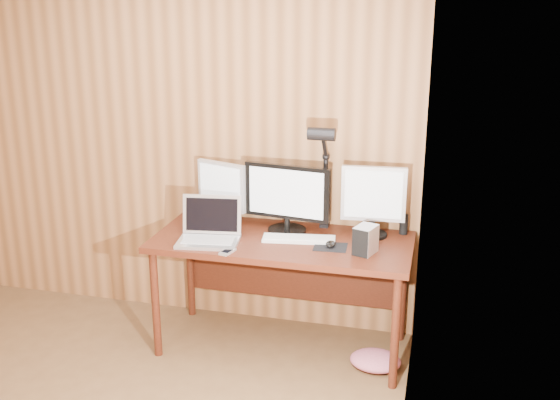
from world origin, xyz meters
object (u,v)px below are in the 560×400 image
at_px(keyboard, 299,239).
at_px(desk_lamp, 323,163).
at_px(desk, 285,253).
at_px(laptop, 210,230).
at_px(mouse, 331,244).
at_px(monitor_center, 287,198).
at_px(monitor_left, 222,191).
at_px(monitor_right, 373,199).
at_px(phone, 227,252).
at_px(speaker, 404,224).
at_px(hard_drive, 365,240).

distance_m(keyboard, desk_lamp, 0.50).
height_order(desk, laptop, laptop).
relative_size(keyboard, mouse, 4.52).
distance_m(monitor_center, monitor_left, 0.46).
bearing_deg(mouse, monitor_right, 32.49).
bearing_deg(phone, mouse, 36.93).
relative_size(mouse, desk_lamp, 0.14).
height_order(monitor_right, keyboard, monitor_right).
bearing_deg(monitor_left, monitor_right, 18.68).
bearing_deg(monitor_left, desk_lamp, 19.38).
relative_size(laptop, mouse, 3.96).
relative_size(laptop, keyboard, 0.88).
relative_size(mouse, phone, 0.84).
distance_m(laptop, desk_lamp, 0.82).
bearing_deg(laptop, monitor_right, 10.16).
height_order(monitor_center, desk_lamp, desk_lamp).
bearing_deg(phone, desk_lamp, 61.32).
distance_m(phone, speaker, 1.14).
distance_m(monitor_center, monitor_right, 0.54).
xyz_separation_m(hard_drive, desk_lamp, (-0.31, 0.31, 0.37)).
bearing_deg(laptop, phone, -53.76).
relative_size(keyboard, phone, 3.79).
distance_m(monitor_right, speaker, 0.27).
bearing_deg(desk_lamp, monitor_right, 6.62).
distance_m(monitor_left, monitor_right, 0.99).
xyz_separation_m(monitor_center, mouse, (0.32, -0.20, -0.21)).
bearing_deg(speaker, laptop, -160.47).
bearing_deg(monitor_right, desk_lamp, 173.74).
relative_size(monitor_right, mouse, 4.40).
relative_size(keyboard, desk_lamp, 0.63).
bearing_deg(desk_lamp, keyboard, -109.82).
relative_size(monitor_left, monitor_right, 0.92).
distance_m(monitor_left, keyboard, 0.63).
bearing_deg(monitor_left, desk, 3.34).
relative_size(desk, mouse, 15.67).
height_order(monitor_left, mouse, monitor_left).
bearing_deg(laptop, desk, 16.28).
height_order(monitor_left, laptop, monitor_left).
xyz_separation_m(desk, keyboard, (0.11, -0.07, 0.13)).
xyz_separation_m(laptop, keyboard, (0.53, 0.13, -0.05)).
bearing_deg(keyboard, phone, -148.46).
distance_m(laptop, phone, 0.25).
bearing_deg(monitor_left, speaker, 23.09).
bearing_deg(laptop, speaker, 11.40).
xyz_separation_m(laptop, mouse, (0.74, 0.06, -0.04)).
bearing_deg(monitor_center, phone, -112.62).
bearing_deg(keyboard, hard_drive, -23.15).
bearing_deg(monitor_center, laptop, -140.96).
bearing_deg(monitor_center, desk, -80.35).
distance_m(laptop, mouse, 0.75).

